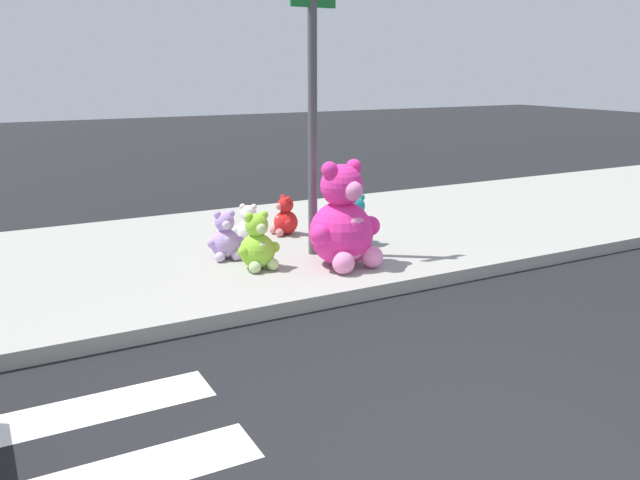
{
  "coord_description": "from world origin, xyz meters",
  "views": [
    {
      "loc": [
        -2.54,
        -2.37,
        2.36
      ],
      "look_at": [
        0.67,
        3.6,
        0.55
      ],
      "focal_mm": 36.31,
      "sensor_mm": 36.0,
      "label": 1
    }
  ],
  "objects_px": {
    "plush_red": "(285,219)",
    "plush_lavender": "(226,239)",
    "plush_lime": "(258,246)",
    "plush_pink_large": "(343,224)",
    "sign_pole": "(313,113)",
    "plush_white": "(248,228)",
    "plush_teal": "(354,224)",
    "plush_tan": "(347,222)"
  },
  "relations": [
    {
      "from": "plush_lime",
      "to": "plush_teal",
      "type": "distance_m",
      "value": 1.55
    },
    {
      "from": "plush_tan",
      "to": "plush_lime",
      "type": "height_order",
      "value": "plush_lime"
    },
    {
      "from": "plush_teal",
      "to": "plush_lavender",
      "type": "xyz_separation_m",
      "value": [
        -1.68,
        0.16,
        -0.03
      ]
    },
    {
      "from": "plush_white",
      "to": "plush_lavender",
      "type": "distance_m",
      "value": 0.7
    },
    {
      "from": "plush_tan",
      "to": "plush_teal",
      "type": "height_order",
      "value": "plush_teal"
    },
    {
      "from": "sign_pole",
      "to": "plush_pink_large",
      "type": "height_order",
      "value": "sign_pole"
    },
    {
      "from": "sign_pole",
      "to": "plush_tan",
      "type": "xyz_separation_m",
      "value": [
        0.81,
        0.57,
        -1.5
      ]
    },
    {
      "from": "plush_tan",
      "to": "plush_white",
      "type": "height_order",
      "value": "plush_white"
    },
    {
      "from": "plush_lime",
      "to": "plush_lavender",
      "type": "distance_m",
      "value": 0.59
    },
    {
      "from": "sign_pole",
      "to": "plush_lavender",
      "type": "xyz_separation_m",
      "value": [
        -1.01,
        0.31,
        -1.47
      ]
    },
    {
      "from": "plush_lime",
      "to": "plush_pink_large",
      "type": "bearing_deg",
      "value": -20.27
    },
    {
      "from": "plush_white",
      "to": "plush_lavender",
      "type": "relative_size",
      "value": 0.9
    },
    {
      "from": "plush_red",
      "to": "plush_white",
      "type": "bearing_deg",
      "value": -160.45
    },
    {
      "from": "sign_pole",
      "to": "plush_lavender",
      "type": "height_order",
      "value": "sign_pole"
    },
    {
      "from": "plush_white",
      "to": "plush_lime",
      "type": "height_order",
      "value": "plush_lime"
    },
    {
      "from": "sign_pole",
      "to": "plush_lime",
      "type": "bearing_deg",
      "value": -163.46
    },
    {
      "from": "plush_tan",
      "to": "plush_white",
      "type": "bearing_deg",
      "value": 169.96
    },
    {
      "from": "plush_teal",
      "to": "plush_pink_large",
      "type": "bearing_deg",
      "value": -128.51
    },
    {
      "from": "plush_lime",
      "to": "plush_teal",
      "type": "relative_size",
      "value": 1.0
    },
    {
      "from": "plush_pink_large",
      "to": "plush_teal",
      "type": "relative_size",
      "value": 1.84
    },
    {
      "from": "plush_tan",
      "to": "plush_white",
      "type": "xyz_separation_m",
      "value": [
        -1.33,
        0.24,
        0.02
      ]
    },
    {
      "from": "sign_pole",
      "to": "plush_white",
      "type": "height_order",
      "value": "sign_pole"
    },
    {
      "from": "sign_pole",
      "to": "plush_lime",
      "type": "height_order",
      "value": "sign_pole"
    },
    {
      "from": "plush_white",
      "to": "plush_lavender",
      "type": "xyz_separation_m",
      "value": [
        -0.49,
        -0.5,
        0.02
      ]
    },
    {
      "from": "plush_lime",
      "to": "plush_teal",
      "type": "height_order",
      "value": "same"
    },
    {
      "from": "sign_pole",
      "to": "plush_pink_large",
      "type": "bearing_deg",
      "value": -81.72
    },
    {
      "from": "plush_lime",
      "to": "plush_teal",
      "type": "bearing_deg",
      "value": 14.76
    },
    {
      "from": "plush_lavender",
      "to": "plush_pink_large",
      "type": "bearing_deg",
      "value": -39.17
    },
    {
      "from": "plush_pink_large",
      "to": "plush_lavender",
      "type": "bearing_deg",
      "value": 140.83
    },
    {
      "from": "plush_red",
      "to": "plush_white",
      "type": "relative_size",
      "value": 1.03
    },
    {
      "from": "plush_pink_large",
      "to": "plush_red",
      "type": "height_order",
      "value": "plush_pink_large"
    },
    {
      "from": "plush_red",
      "to": "plush_teal",
      "type": "xyz_separation_m",
      "value": [
        0.57,
        -0.88,
        0.05
      ]
    },
    {
      "from": "plush_tan",
      "to": "plush_red",
      "type": "height_order",
      "value": "plush_red"
    },
    {
      "from": "plush_white",
      "to": "plush_lavender",
      "type": "height_order",
      "value": "plush_lavender"
    },
    {
      "from": "plush_red",
      "to": "plush_teal",
      "type": "distance_m",
      "value": 1.05
    },
    {
      "from": "plush_teal",
      "to": "plush_lavender",
      "type": "bearing_deg",
      "value": 174.52
    },
    {
      "from": "sign_pole",
      "to": "plush_red",
      "type": "height_order",
      "value": "sign_pole"
    },
    {
      "from": "sign_pole",
      "to": "plush_white",
      "type": "distance_m",
      "value": 1.77
    },
    {
      "from": "plush_pink_large",
      "to": "plush_white",
      "type": "relative_size",
      "value": 2.32
    },
    {
      "from": "sign_pole",
      "to": "plush_red",
      "type": "relative_size",
      "value": 5.93
    },
    {
      "from": "plush_red",
      "to": "plush_lavender",
      "type": "distance_m",
      "value": 1.32
    },
    {
      "from": "plush_tan",
      "to": "plush_lime",
      "type": "bearing_deg",
      "value": -153.61
    }
  ]
}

